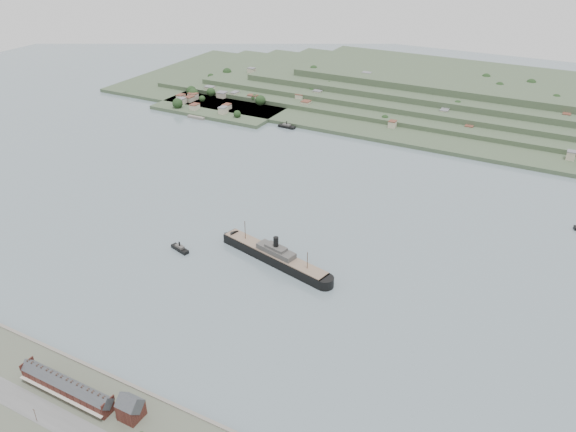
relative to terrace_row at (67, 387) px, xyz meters
The scene contains 8 objects.
ground 168.46m from the terrace_row, 86.59° to the left, with size 1400.00×1400.00×0.00m, color slate.
near_shore 22.02m from the terrace_row, 61.90° to the right, with size 220.00×80.00×2.60m.
terrace_row is the anchor object (origin of this frame).
gabled_building 37.74m from the terrace_row, ahead, with size 10.40×10.18×14.09m.
far_peninsula 562.42m from the terrace_row, 86.14° to the left, with size 760.00×309.00×30.00m.
steamship 157.07m from the terrace_row, 79.85° to the left, with size 98.54×32.77×23.93m.
tugboat 139.49m from the terrace_row, 104.78° to the left, with size 16.30×8.29×7.09m.
ferry_west 402.88m from the terrace_row, 102.68° to the left, with size 19.96×6.17×7.42m.
Camera 1 is at (180.06, -293.50, 212.75)m, focal length 35.00 mm.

